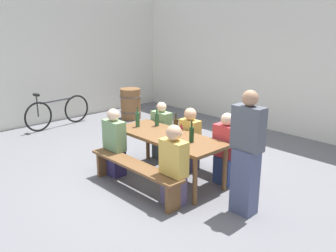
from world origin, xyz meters
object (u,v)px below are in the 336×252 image
object	(u,v)px
tasting_table	(168,140)
seated_guest_near_1	(174,167)
wine_bottle_2	(157,119)
seated_guest_far_0	(162,132)
wine_barrel	(131,104)
standing_host	(246,156)
bench_far	(197,148)
bench_near	(134,170)
wine_bottle_3	(192,134)
wine_bottle_0	(176,125)
seated_guest_far_1	(190,140)
wine_bottle_1	(138,119)
wine_glass_1	(177,134)
wine_glass_0	(181,126)
seated_guest_near_0	(115,144)
seated_guest_far_2	(226,151)
parked_bicycle_0	(58,112)

from	to	relation	value
tasting_table	seated_guest_near_1	bearing A→B (deg)	-38.00
seated_guest_near_1	wine_bottle_2	bearing A→B (deg)	57.81
seated_guest_far_0	tasting_table	bearing A→B (deg)	54.24
tasting_table	wine_barrel	distance (m)	3.96
standing_host	bench_far	bearing A→B (deg)	-24.88
bench_near	wine_barrel	xyz separation A→B (m)	(-3.46, 2.59, 0.05)
wine_bottle_3	wine_barrel	bearing A→B (deg)	154.52
wine_bottle_0	seated_guest_far_1	size ratio (longest dim) A/B	0.28
wine_bottle_1	seated_guest_far_0	world-z (taller)	wine_bottle_1
wine_glass_1	seated_guest_far_1	distance (m)	0.79
bench_near	wine_bottle_0	distance (m)	1.04
wine_glass_0	seated_guest_near_0	size ratio (longest dim) A/B	0.15
bench_far	wine_glass_1	size ratio (longest dim) A/B	11.96
seated_guest_far_2	standing_host	bearing A→B (deg)	54.13
wine_bottle_2	wine_glass_1	size ratio (longest dim) A/B	2.09
wine_bottle_3	wine_glass_0	distance (m)	0.45
wine_bottle_2	wine_barrel	xyz separation A→B (m)	(-2.95, 1.68, -0.47)
bench_near	standing_host	world-z (taller)	standing_host
seated_guest_near_0	seated_guest_far_1	bearing A→B (deg)	-32.36
wine_bottle_3	wine_barrel	world-z (taller)	wine_bottle_3
wine_bottle_0	seated_guest_far_1	world-z (taller)	seated_guest_far_1
wine_bottle_0	wine_glass_1	size ratio (longest dim) A/B	1.99
seated_guest_near_0	seated_guest_far_0	size ratio (longest dim) A/B	1.06
tasting_table	wine_glass_0	bearing A→B (deg)	65.58
wine_barrel	parked_bicycle_0	bearing A→B (deg)	-108.36
wine_glass_1	seated_guest_far_0	distance (m)	1.28
bench_far	wine_glass_1	world-z (taller)	wine_glass_1
wine_barrel	seated_guest_far_1	bearing A→B (deg)	-21.61
wine_bottle_1	seated_guest_far_0	distance (m)	0.70
wine_bottle_3	parked_bicycle_0	distance (m)	4.58
wine_bottle_2	seated_guest_far_0	distance (m)	0.54
bench_far	seated_guest_far_2	distance (m)	0.79
bench_near	seated_guest_far_0	bearing A→B (deg)	121.37
tasting_table	wine_bottle_0	xyz separation A→B (m)	(-0.04, 0.21, 0.20)
seated_guest_far_1	wine_bottle_0	bearing A→B (deg)	-1.69
wine_bottle_2	wine_bottle_3	bearing A→B (deg)	-11.53
bench_near	wine_barrel	world-z (taller)	wine_barrel
seated_guest_near_0	standing_host	size ratio (longest dim) A/B	0.68
tasting_table	standing_host	world-z (taller)	standing_host
bench_far	parked_bicycle_0	distance (m)	4.09
bench_far	seated_guest_near_0	distance (m)	1.44
wine_glass_0	bench_near	bearing A→B (deg)	-95.89
wine_bottle_3	seated_guest_far_0	xyz separation A→B (m)	(-1.25, 0.53, -0.37)
tasting_table	wine_bottle_1	world-z (taller)	wine_bottle_1
seated_guest_near_0	wine_barrel	world-z (taller)	seated_guest_near_0
wine_glass_1	seated_guest_near_0	xyz separation A→B (m)	(-1.02, -0.45, -0.32)
parked_bicycle_0	tasting_table	bearing A→B (deg)	-97.51
wine_glass_0	seated_guest_near_1	world-z (taller)	seated_guest_near_1
wine_bottle_0	wine_glass_0	distance (m)	0.13
tasting_table	bench_far	bearing A→B (deg)	90.00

